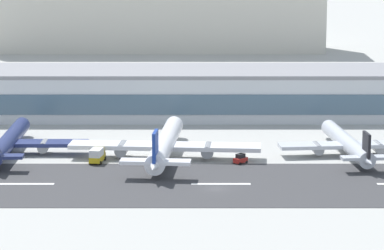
% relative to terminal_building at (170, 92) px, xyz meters
% --- Properties ---
extents(ground_plane, '(1400.00, 1400.00, 0.00)m').
position_rel_terminal_building_xyz_m(ground_plane, '(10.50, -77.70, -6.37)').
color(ground_plane, '#A8A8A3').
extents(runway_strip, '(800.00, 34.92, 0.08)m').
position_rel_terminal_building_xyz_m(runway_strip, '(10.50, -73.97, -6.33)').
color(runway_strip, '#38383A').
rests_on(runway_strip, ground_plane).
extents(runway_centreline_dash_3, '(12.00, 1.20, 0.01)m').
position_rel_terminal_building_xyz_m(runway_centreline_dash_3, '(-28.00, -73.97, -6.29)').
color(runway_centreline_dash_3, white).
rests_on(runway_centreline_dash_3, runway_strip).
extents(runway_centreline_dash_4, '(12.00, 1.20, 0.01)m').
position_rel_terminal_building_xyz_m(runway_centreline_dash_4, '(11.67, -73.97, -6.29)').
color(runway_centreline_dash_4, white).
rests_on(runway_centreline_dash_4, runway_strip).
extents(terminal_building, '(158.85, 25.97, 12.73)m').
position_rel_terminal_building_xyz_m(terminal_building, '(0.00, 0.00, 0.00)').
color(terminal_building, silver).
rests_on(terminal_building, ground_plane).
extents(airliner_gold_tail_gate_0, '(36.05, 42.66, 8.91)m').
position_rel_terminal_building_xyz_m(airliner_gold_tail_gate_0, '(-35.93, -47.80, -3.53)').
color(airliner_gold_tail_gate_0, navy).
rests_on(airliner_gold_tail_gate_0, ground_plane).
extents(airliner_navy_tail_gate_1, '(43.13, 48.34, 10.09)m').
position_rel_terminal_building_xyz_m(airliner_navy_tail_gate_1, '(-0.30, -52.41, -3.16)').
color(airliner_navy_tail_gate_1, white).
rests_on(airliner_navy_tail_gate_1, ground_plane).
extents(airliner_black_tail_gate_2, '(31.52, 40.87, 8.54)m').
position_rel_terminal_building_xyz_m(airliner_black_tail_gate_2, '(41.07, -49.00, -3.65)').
color(airliner_black_tail_gate_2, silver).
rests_on(airliner_black_tail_gate_2, ground_plane).
extents(service_baggage_tug_0, '(3.35, 3.43, 2.20)m').
position_rel_terminal_building_xyz_m(service_baggage_tug_0, '(16.42, -56.14, -5.33)').
color(service_baggage_tug_0, '#B2231E').
rests_on(service_baggage_tug_0, ground_plane).
extents(service_box_truck_1, '(3.43, 6.30, 3.25)m').
position_rel_terminal_building_xyz_m(service_box_truck_1, '(-14.97, -55.17, -4.58)').
color(service_box_truck_1, gold).
rests_on(service_box_truck_1, ground_plane).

